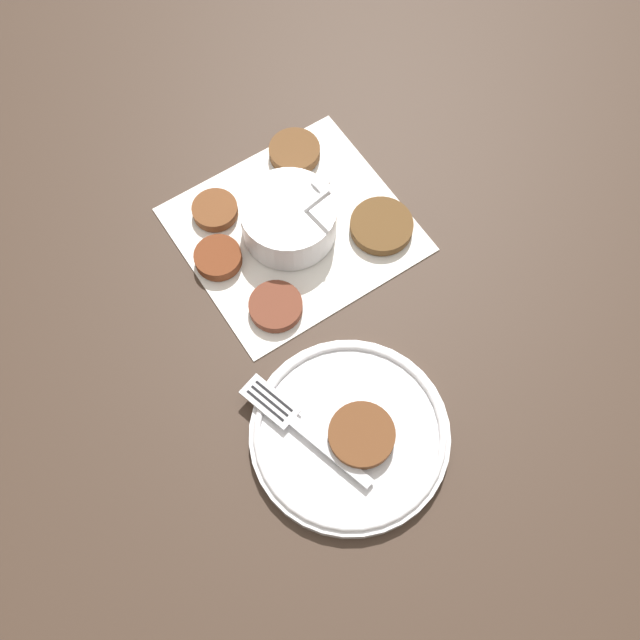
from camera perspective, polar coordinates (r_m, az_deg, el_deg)
name	(u,v)px	position (r m, az deg, el deg)	size (l,w,h in m)	color
ground_plane	(305,231)	(0.94, -1.16, 6.82)	(4.00, 4.00, 0.00)	#38281E
napkin	(294,229)	(0.94, -1.99, 6.94)	(0.29, 0.28, 0.00)	white
sauce_bowl	(290,220)	(0.91, -2.34, 7.65)	(0.13, 0.12, 0.09)	silver
fritter_0	(295,152)	(0.99, -1.95, 12.71)	(0.07, 0.07, 0.01)	brown
fritter_1	(218,258)	(0.91, -7.77, 4.73)	(0.06, 0.06, 0.02)	brown
fritter_2	(215,210)	(0.95, -8.01, 8.30)	(0.06, 0.06, 0.01)	brown
fritter_3	(381,226)	(0.93, 4.70, 7.15)	(0.08, 0.08, 0.01)	brown
fritter_4	(276,306)	(0.88, -3.39, 1.04)	(0.06, 0.06, 0.01)	brown
serving_plate	(350,434)	(0.82, 2.27, -8.68)	(0.22, 0.22, 0.02)	silver
fritter_on_plate	(362,435)	(0.81, 3.19, -8.74)	(0.07, 0.07, 0.01)	brown
fork	(294,421)	(0.81, -2.03, -7.71)	(0.05, 0.17, 0.00)	silver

